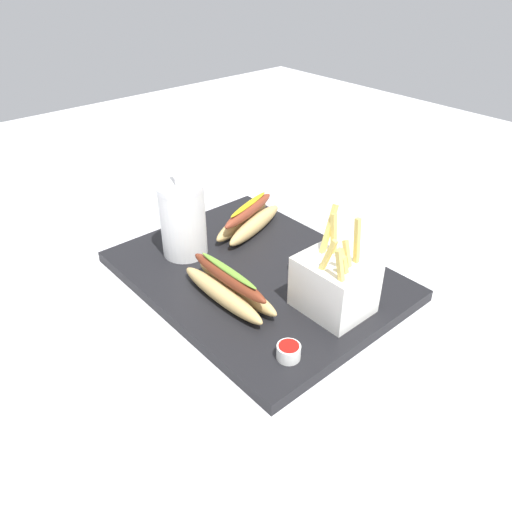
% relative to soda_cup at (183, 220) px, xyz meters
% --- Properties ---
extents(ground_plane, '(2.40, 2.40, 0.02)m').
position_rel_soda_cup_xyz_m(ground_plane, '(-0.13, -0.06, -0.10)').
color(ground_plane, silver).
extents(food_tray, '(0.47, 0.36, 0.02)m').
position_rel_soda_cup_xyz_m(food_tray, '(-0.13, -0.06, -0.08)').
color(food_tray, black).
rests_on(food_tray, ground_plane).
extents(soda_cup, '(0.08, 0.08, 0.24)m').
position_rel_soda_cup_xyz_m(soda_cup, '(0.00, 0.00, 0.00)').
color(soda_cup, white).
rests_on(soda_cup, food_tray).
extents(fries_basket, '(0.11, 0.09, 0.16)m').
position_rel_soda_cup_xyz_m(fries_basket, '(-0.28, -0.08, -0.02)').
color(fries_basket, white).
rests_on(fries_basket, food_tray).
extents(hot_dog_1, '(0.11, 0.19, 0.06)m').
position_rel_soda_cup_xyz_m(hot_dog_1, '(-0.01, -0.14, -0.04)').
color(hot_dog_1, tan).
rests_on(hot_dog_1, food_tray).
extents(hot_dog_2, '(0.19, 0.06, 0.06)m').
position_rel_soda_cup_xyz_m(hot_dog_2, '(-0.16, 0.03, -0.05)').
color(hot_dog_2, tan).
rests_on(hot_dog_2, food_tray).
extents(ketchup_cup_1, '(0.04, 0.04, 0.02)m').
position_rel_soda_cup_xyz_m(ketchup_cup_1, '(-0.18, -0.12, -0.06)').
color(ketchup_cup_1, white).
rests_on(ketchup_cup_1, food_tray).
extents(ketchup_cup_2, '(0.03, 0.03, 0.02)m').
position_rel_soda_cup_xyz_m(ketchup_cup_2, '(-0.32, 0.05, -0.06)').
color(ketchup_cup_2, white).
rests_on(ketchup_cup_2, food_tray).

